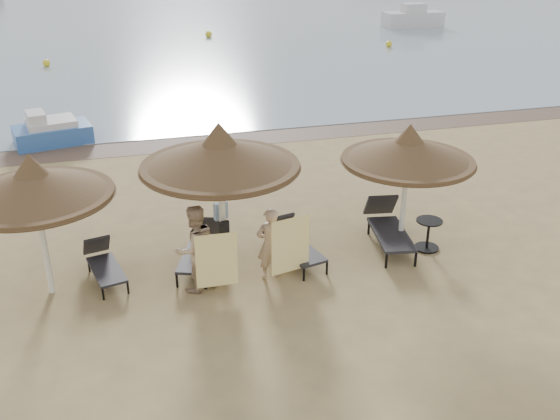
% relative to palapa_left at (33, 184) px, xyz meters
% --- Properties ---
extents(ground, '(160.00, 160.00, 0.00)m').
position_rel_palapa_left_xyz_m(ground, '(3.77, -1.08, -2.26)').
color(ground, '#A08752').
rests_on(ground, ground).
extents(wet_sand_strip, '(200.00, 1.60, 0.01)m').
position_rel_palapa_left_xyz_m(wet_sand_strip, '(3.77, 8.32, -2.26)').
color(wet_sand_strip, brown).
rests_on(wet_sand_strip, ground).
extents(palapa_left, '(2.86, 2.86, 2.84)m').
position_rel_palapa_left_xyz_m(palapa_left, '(0.00, 0.00, 0.00)').
color(palapa_left, white).
rests_on(palapa_left, ground).
extents(palapa_center, '(3.15, 3.15, 3.12)m').
position_rel_palapa_left_xyz_m(palapa_center, '(3.42, 0.08, 0.23)').
color(palapa_center, white).
rests_on(palapa_center, ground).
extents(palapa_right, '(2.83, 2.83, 2.80)m').
position_rel_palapa_left_xyz_m(palapa_right, '(7.36, 0.01, -0.03)').
color(palapa_right, white).
rests_on(palapa_right, ground).
extents(lounger_far_left, '(0.87, 1.67, 0.71)m').
position_rel_palapa_left_xyz_m(lounger_far_left, '(1.00, 0.33, -1.94)').
color(lounger_far_left, black).
rests_on(lounger_far_left, ground).
extents(lounger_near_left, '(1.22, 1.98, 0.84)m').
position_rel_palapa_left_xyz_m(lounger_near_left, '(2.98, 0.39, -1.88)').
color(lounger_near_left, black).
rests_on(lounger_near_left, ground).
extents(lounger_near_right, '(0.99, 1.89, 0.81)m').
position_rel_palapa_left_xyz_m(lounger_near_right, '(4.89, 0.12, -1.90)').
color(lounger_near_right, black).
rests_on(lounger_near_right, ground).
extents(lounger_far_right, '(1.01, 2.16, 0.93)m').
position_rel_palapa_left_xyz_m(lounger_far_right, '(7.13, 0.21, -1.84)').
color(lounger_far_right, black).
rests_on(lounger_far_right, ground).
extents(side_table, '(0.57, 0.57, 0.69)m').
position_rel_palapa_left_xyz_m(side_table, '(7.87, -0.29, -1.94)').
color(side_table, black).
rests_on(side_table, ground).
extents(person_left, '(1.11, 0.92, 2.06)m').
position_rel_palapa_left_xyz_m(person_left, '(2.75, -0.62, -1.23)').
color(person_left, tan).
rests_on(person_left, ground).
extents(person_right, '(0.85, 0.58, 1.78)m').
position_rel_palapa_left_xyz_m(person_right, '(4.24, -0.57, -1.37)').
color(person_right, tan).
rests_on(person_right, ground).
extents(towel_left, '(0.80, 0.04, 1.11)m').
position_rel_palapa_left_xyz_m(towel_left, '(3.10, -0.97, -1.49)').
color(towel_left, yellow).
rests_on(towel_left, ground).
extents(towel_right, '(0.82, 0.21, 1.17)m').
position_rel_palapa_left_xyz_m(towel_right, '(4.59, -0.82, -1.45)').
color(towel_right, yellow).
rests_on(towel_right, ground).
extents(bag_patterned, '(0.30, 0.18, 0.37)m').
position_rel_palapa_left_xyz_m(bag_patterned, '(3.42, 0.26, -1.06)').
color(bag_patterned, silver).
rests_on(bag_patterned, ground).
extents(bag_dark, '(0.22, 0.12, 0.29)m').
position_rel_palapa_left_xyz_m(bag_dark, '(3.42, -0.08, -1.28)').
color(bag_dark, black).
rests_on(bag_dark, ground).
extents(pedal_boat, '(2.59, 1.87, 1.09)m').
position_rel_palapa_left_xyz_m(pedal_boat, '(-0.52, 9.42, -1.86)').
color(pedal_boat, '#3160AC').
rests_on(pedal_boat, ground).
extents(buoy_left, '(0.36, 0.36, 0.36)m').
position_rel_palapa_left_xyz_m(buoy_left, '(-1.51, 21.89, -2.08)').
color(buoy_left, yellow).
rests_on(buoy_left, ground).
extents(buoy_mid, '(0.41, 0.41, 0.41)m').
position_rel_palapa_left_xyz_m(buoy_mid, '(7.65, 28.37, -2.06)').
color(buoy_mid, yellow).
rests_on(buoy_mid, ground).
extents(buoy_right, '(0.37, 0.37, 0.37)m').
position_rel_palapa_left_xyz_m(buoy_right, '(17.09, 22.36, -2.08)').
color(buoy_right, yellow).
rests_on(buoy_right, ground).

